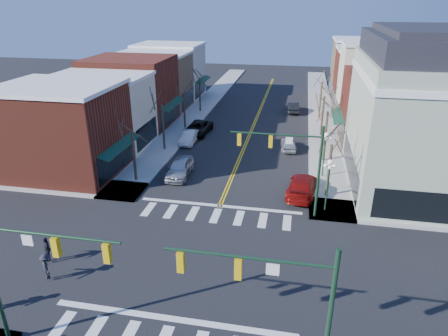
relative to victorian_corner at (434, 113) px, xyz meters
The scene contains 34 objects.
ground 22.95m from the victorian_corner, 138.69° to the right, with size 160.00×160.00×0.00m, color black.
sidewalk_left 26.67m from the victorian_corner, 167.71° to the left, with size 3.50×70.00×0.15m, color #9E9B93.
sidewalk_right 11.56m from the victorian_corner, 144.64° to the left, with size 3.50×70.00×0.15m, color #9E9B93.
bldg_left_brick_a 32.23m from the victorian_corner, behind, with size 10.00×8.50×8.00m, color maroon.
bldg_left_stucco_a 32.52m from the victorian_corner, behind, with size 10.00×7.00×7.50m, color beige.
bldg_left_brick_b 34.62m from the victorian_corner, 157.89° to the left, with size 10.00×9.00×8.50m, color maroon.
bldg_left_tan 38.51m from the victorian_corner, 146.41° to the left, with size 10.00×7.50×7.80m, color #8A6E4C.
bldg_left_stucco_b 43.26m from the victorian_corner, 137.82° to the left, with size 10.00×8.00×8.20m, color beige.
bldg_right_brick_a 11.60m from the victorian_corner, 95.08° to the left, with size 10.00×8.50×8.00m, color maroon.
bldg_right_stucco 19.10m from the victorian_corner, 93.01° to the left, with size 10.00×7.00×10.00m, color beige.
bldg_right_brick_b 26.63m from the victorian_corner, 92.16° to the left, with size 10.00×8.00×8.50m, color maroon.
bldg_right_tan 34.58m from the victorian_corner, 91.66° to the left, with size 10.00×8.00×9.00m, color #8A6E4C.
victorian_corner is the anchor object (origin of this frame).
traffic_mast_near_left 31.14m from the victorian_corner, 135.19° to the right, with size 6.60×0.28×7.20m.
traffic_mast_near_right 24.56m from the victorian_corner, 116.57° to the right, with size 6.60×0.28×7.20m.
traffic_mast_far_right 13.20m from the victorian_corner, 147.05° to the right, with size 6.60×0.28×7.20m.
lamppost_corner 10.89m from the victorian_corner, 144.14° to the right, with size 0.36×0.36×4.33m.
lamppost_midblock 9.10m from the victorian_corner, behind, with size 0.36×0.36×4.33m.
tree_left_a 25.51m from the victorian_corner, behind, with size 0.24×0.24×4.76m, color #382B21.
tree_left_b 25.64m from the victorian_corner, 169.76° to the left, with size 0.24×0.24×5.04m, color #382B21.
tree_left_c 28.20m from the victorian_corner, 153.34° to the left, with size 0.24×0.24×4.55m, color #382B21.
tree_left_d 32.53m from the victorian_corner, 140.54° to the left, with size 0.24×0.24×4.90m, color #382B21.
tree_right_a 9.84m from the victorian_corner, 156.63° to the right, with size 0.24×0.24×4.62m, color #382B21.
tree_right_b 10.12m from the victorian_corner, 150.95° to the left, with size 0.24×0.24×5.18m, color #382B21.
tree_right_c 15.49m from the victorian_corner, 122.94° to the left, with size 0.24×0.24×4.83m, color #382B21.
tree_right_d 22.43m from the victorian_corner, 111.56° to the left, with size 0.24×0.24×4.97m, color #382B21.
car_left_near 22.15m from the victorian_corner, behind, with size 1.93×4.79×1.63m, color #BCBCC1.
car_left_mid 24.75m from the victorian_corner, 162.45° to the left, with size 1.46×4.19×1.38m, color silver.
car_left_far 25.74m from the victorian_corner, 155.05° to the left, with size 2.52×5.47×1.52m, color black.
car_right_near 12.17m from the victorian_corner, 161.27° to the right, with size 2.23×5.48×1.59m, color maroon.
car_right_mid 15.02m from the victorian_corner, 148.17° to the left, with size 1.56×3.88×1.32m, color silver.
car_right_far 26.36m from the victorian_corner, 117.09° to the left, with size 1.55×4.43×1.46m, color black.
pedestrian_dark_a 30.67m from the victorian_corner, 148.16° to the right, with size 0.96×0.40×1.65m, color black.
pedestrian_dark_b 30.71m from the victorian_corner, 144.59° to the right, with size 1.07×0.61×1.65m, color black.
Camera 1 is at (5.64, -19.72, 15.39)m, focal length 32.00 mm.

